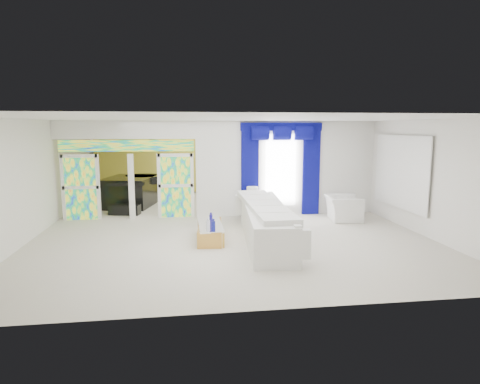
{
  "coord_description": "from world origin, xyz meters",
  "views": [
    {
      "loc": [
        -1.17,
        -11.85,
        2.78
      ],
      "look_at": [
        0.3,
        -1.2,
        1.1
      ],
      "focal_mm": 30.72,
      "sensor_mm": 36.0,
      "label": 1
    }
  ],
  "objects": [
    {
      "name": "piano_bench",
      "position": [
        -3.09,
        1.58,
        0.16
      ],
      "size": [
        1.03,
        0.58,
        0.32
      ],
      "primitive_type": "cube",
      "rotation": [
        0.0,
        0.0,
        -0.22
      ],
      "color": "black",
      "rests_on": "ground"
    },
    {
      "name": "decanters",
      "position": [
        -0.53,
        -1.9,
        0.47
      ],
      "size": [
        0.21,
        0.84,
        0.25
      ],
      "color": "navy",
      "rests_on": "coffee_table"
    },
    {
      "name": "dividing_header",
      "position": [
        -2.85,
        1.0,
        2.73
      ],
      "size": [
        4.3,
        0.18,
        0.55
      ],
      "primitive_type": "cube",
      "color": "white",
      "rests_on": "dividing_wall"
    },
    {
      "name": "wall_mirror",
      "position": [
        4.94,
        -1.0,
        1.55
      ],
      "size": [
        0.04,
        2.7,
        1.9
      ],
      "primitive_type": "cube",
      "color": "white",
      "rests_on": "ground"
    },
    {
      "name": "chandelier",
      "position": [
        -2.3,
        3.4,
        2.65
      ],
      "size": [
        0.6,
        0.6,
        0.6
      ],
      "primitive_type": "sphere",
      "color": "gold",
      "rests_on": "ceiling"
    },
    {
      "name": "gold_curtains",
      "position": [
        0.0,
        5.9,
        1.5
      ],
      "size": [
        9.7,
        0.12,
        2.9
      ],
      "primitive_type": "cube",
      "color": "gold",
      "rests_on": "ground"
    },
    {
      "name": "blue_pelmet",
      "position": [
        1.9,
        0.87,
        2.82
      ],
      "size": [
        2.6,
        0.12,
        0.25
      ],
      "primitive_type": "cube",
      "color": "#05044E",
      "rests_on": "dividing_wall"
    },
    {
      "name": "white_sofa",
      "position": [
        0.81,
        -2.08,
        0.42
      ],
      "size": [
        1.32,
        4.5,
        0.85
      ],
      "primitive_type": "cube",
      "rotation": [
        0.0,
        0.0,
        -0.08
      ],
      "color": "silver",
      "rests_on": "ground"
    },
    {
      "name": "window_pane",
      "position": [
        1.9,
        0.9,
        1.45
      ],
      "size": [
        1.0,
        0.02,
        2.3
      ],
      "primitive_type": "cube",
      "color": "white",
      "rests_on": "dividing_wall"
    },
    {
      "name": "stained_panel_right",
      "position": [
        -1.42,
        1.0,
        1.0
      ],
      "size": [
        0.95,
        0.04,
        2.0
      ],
      "primitive_type": "cube",
      "color": "#994C3F",
      "rests_on": "ground"
    },
    {
      "name": "stained_transom",
      "position": [
        -2.85,
        1.0,
        2.25
      ],
      "size": [
        4.0,
        0.05,
        0.35
      ],
      "primitive_type": "cube",
      "color": "#994C3F",
      "rests_on": "dividing_header"
    },
    {
      "name": "coffee_table",
      "position": [
        -0.54,
        -1.78,
        0.19
      ],
      "size": [
        0.72,
        1.77,
        0.38
      ],
      "primitive_type": "cube",
      "rotation": [
        0.0,
        0.0,
        -0.08
      ],
      "color": "#C48D3D",
      "rests_on": "ground"
    },
    {
      "name": "table_lamp",
      "position": [
        0.93,
        0.53,
        0.69
      ],
      "size": [
        0.36,
        0.36,
        0.58
      ],
      "primitive_type": "cylinder",
      "color": "silver",
      "rests_on": "console_table"
    },
    {
      "name": "blue_drape_left",
      "position": [
        0.9,
        0.87,
        1.4
      ],
      "size": [
        0.55,
        0.1,
        2.8
      ],
      "primitive_type": "cube",
      "color": "#05044E",
      "rests_on": "ground"
    },
    {
      "name": "armchair",
      "position": [
        3.62,
        -0.14,
        0.37
      ],
      "size": [
        1.13,
        1.25,
        0.74
      ],
      "primitive_type": "imported",
      "rotation": [
        0.0,
        0.0,
        1.44
      ],
      "color": "silver",
      "rests_on": "ground"
    },
    {
      "name": "floor",
      "position": [
        0.0,
        0.0,
        0.0
      ],
      "size": [
        12.0,
        12.0,
        0.0
      ],
      "primitive_type": "plane",
      "color": "#B7AF9E",
      "rests_on": "ground"
    },
    {
      "name": "dividing_wall",
      "position": [
        2.15,
        1.0,
        1.5
      ],
      "size": [
        5.7,
        0.18,
        3.0
      ],
      "primitive_type": "cube",
      "color": "white",
      "rests_on": "ground"
    },
    {
      "name": "grand_piano",
      "position": [
        -3.09,
        3.18,
        0.52
      ],
      "size": [
        1.97,
        2.34,
        1.03
      ],
      "primitive_type": "cube",
      "rotation": [
        0.0,
        0.0,
        -0.22
      ],
      "color": "black",
      "rests_on": "ground"
    },
    {
      "name": "blue_drape_right",
      "position": [
        2.9,
        0.87,
        1.4
      ],
      "size": [
        0.55,
        0.1,
        2.8
      ],
      "primitive_type": "cube",
      "color": "#05044E",
      "rests_on": "ground"
    },
    {
      "name": "stained_panel_left",
      "position": [
        -4.28,
        1.0,
        1.0
      ],
      "size": [
        0.95,
        0.04,
        2.0
      ],
      "primitive_type": "cube",
      "color": "#994C3F",
      "rests_on": "ground"
    },
    {
      "name": "tv_console",
      "position": [
        -4.47,
        2.39,
        0.44
      ],
      "size": [
        0.64,
        0.59,
        0.87
      ],
      "primitive_type": "cube",
      "rotation": [
        0.0,
        0.0,
        0.07
      ],
      "color": "#A87654",
      "rests_on": "ground"
    },
    {
      "name": "console_table",
      "position": [
        1.23,
        0.53,
        0.2
      ],
      "size": [
        1.22,
        0.44,
        0.4
      ],
      "primitive_type": "cube",
      "rotation": [
        0.0,
        0.0,
        -0.05
      ],
      "color": "silver",
      "rests_on": "ground"
    }
  ]
}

